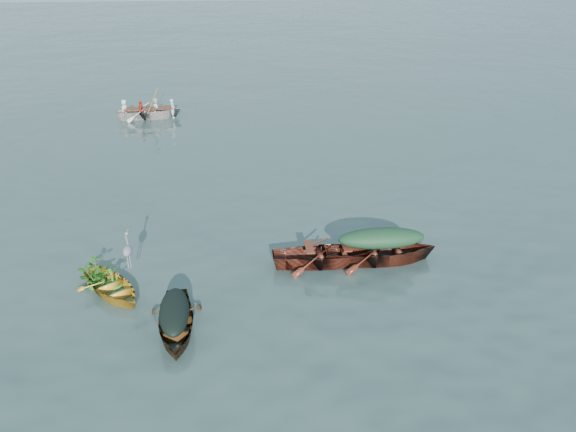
% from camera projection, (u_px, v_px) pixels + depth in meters
% --- Properties ---
extents(ground, '(140.00, 140.00, 0.00)m').
position_uv_depth(ground, '(278.00, 270.00, 14.28)').
color(ground, '#384E4B').
rests_on(ground, ground).
extents(yellow_dinghy, '(2.56, 2.76, 0.68)m').
position_uv_depth(yellow_dinghy, '(113.00, 293.00, 13.35)').
color(yellow_dinghy, gold).
rests_on(yellow_dinghy, ground).
extents(dark_covered_boat, '(1.38, 3.17, 0.73)m').
position_uv_depth(dark_covered_boat, '(176.00, 331.00, 12.09)').
color(dark_covered_boat, '#533113').
rests_on(dark_covered_boat, ground).
extents(green_tarp_boat, '(4.10, 1.30, 0.94)m').
position_uv_depth(green_tarp_boat, '(380.00, 261.00, 14.68)').
color(green_tarp_boat, '#521D13').
rests_on(green_tarp_boat, ground).
extents(open_wooden_boat, '(3.94, 1.28, 0.89)m').
position_uv_depth(open_wooden_boat, '(327.00, 264.00, 14.56)').
color(open_wooden_boat, maroon).
rests_on(open_wooden_boat, ground).
extents(rowed_boat, '(4.18, 1.64, 0.96)m').
position_uv_depth(rowed_boat, '(150.00, 118.00, 26.35)').
color(rowed_boat, beige).
rests_on(rowed_boat, ground).
extents(dark_tarp_cover, '(0.76, 1.74, 0.40)m').
position_uv_depth(dark_tarp_cover, '(174.00, 309.00, 11.83)').
color(dark_tarp_cover, black).
rests_on(dark_tarp_cover, dark_covered_boat).
extents(green_tarp_cover, '(2.25, 0.72, 0.52)m').
position_uv_depth(green_tarp_cover, '(382.00, 237.00, 14.36)').
color(green_tarp_cover, '#183D27').
rests_on(green_tarp_cover, green_tarp_boat).
extents(thwart_benches, '(1.97, 0.76, 0.04)m').
position_uv_depth(thwart_benches, '(327.00, 248.00, 14.36)').
color(thwart_benches, '#532113').
rests_on(thwart_benches, open_wooden_boat).
extents(heron, '(0.47, 0.49, 0.92)m').
position_uv_depth(heron, '(128.00, 256.00, 13.37)').
color(heron, gray).
rests_on(heron, yellow_dinghy).
extents(dinghy_weeds, '(1.11, 1.14, 0.60)m').
position_uv_depth(dinghy_weeds, '(99.00, 262.00, 13.43)').
color(dinghy_weeds, '#1F6F1D').
rests_on(dinghy_weeds, yellow_dinghy).
extents(rowers, '(2.95, 1.39, 0.76)m').
position_uv_depth(rowers, '(148.00, 100.00, 25.97)').
color(rowers, silver).
rests_on(rowers, rowed_boat).
extents(oars, '(0.86, 2.65, 0.06)m').
position_uv_depth(oars, '(149.00, 108.00, 26.13)').
color(oars, '#A4753E').
rests_on(oars, rowed_boat).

